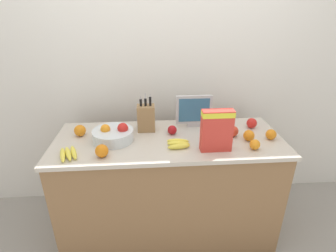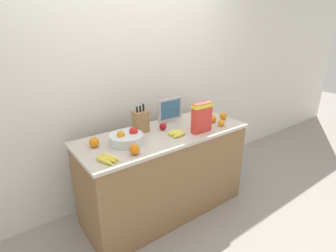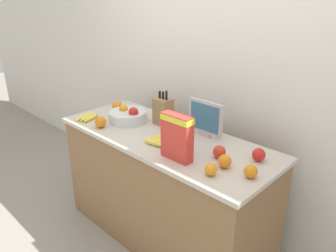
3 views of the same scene
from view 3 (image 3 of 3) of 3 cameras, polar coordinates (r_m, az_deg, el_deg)
ground_plane at (r=2.85m, az=-0.64°, el=-18.35°), size 14.00×14.00×0.00m
wall_back at (r=2.64m, az=7.86°, el=9.92°), size 9.00×0.06×2.60m
counter at (r=2.58m, az=-0.68°, el=-10.77°), size 1.70×0.68×0.90m
knife_block at (r=2.54m, az=-0.85°, el=2.60°), size 0.14×0.11×0.31m
small_monitor at (r=2.32m, az=6.53°, el=1.41°), size 0.29×0.03×0.26m
cereal_box at (r=1.98m, az=1.57°, el=-1.61°), size 0.21×0.08×0.29m
fruit_bowl at (r=2.63m, az=-6.93°, el=1.79°), size 0.30×0.30×0.13m
banana_bunch_left at (r=2.75m, az=-13.83°, el=1.51°), size 0.16×0.22×0.03m
banana_bunch_right at (r=2.24m, az=-1.91°, el=-2.59°), size 0.16×0.14×0.04m
apple_front at (r=2.06m, az=8.90°, el=-4.47°), size 0.08×0.08×0.08m
apple_middle at (r=2.08m, az=15.52°, el=-4.84°), size 0.08×0.08×0.08m
apple_rear at (r=2.38m, az=1.00°, el=-0.63°), size 0.07×0.07×0.07m
orange_front_left at (r=1.89m, az=14.22°, el=-7.66°), size 0.08×0.08×0.08m
orange_mid_right at (r=2.54m, az=-11.68°, el=0.67°), size 0.09×0.09×0.09m
orange_front_center at (r=2.88m, az=-8.84°, el=3.45°), size 0.09×0.09×0.09m
orange_front_right at (r=1.87m, az=7.45°, el=-7.52°), size 0.07×0.07×0.07m
orange_by_cereal at (r=1.96m, az=9.84°, el=-6.07°), size 0.08×0.08×0.08m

